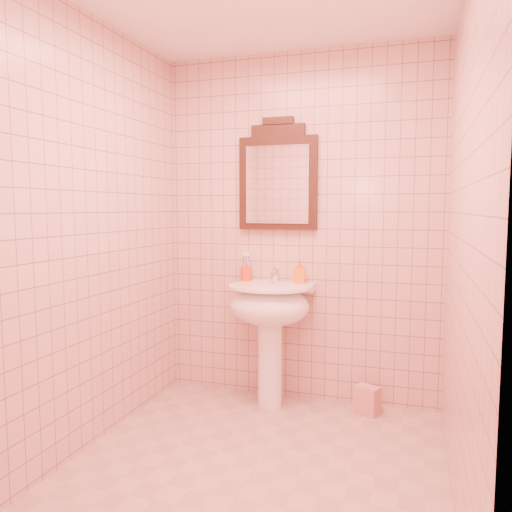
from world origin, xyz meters
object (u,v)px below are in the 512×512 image
(mirror, at_px, (278,178))
(toothbrush_cup, at_px, (246,274))
(towel, at_px, (367,400))
(pedestal_sink, at_px, (270,314))
(soap_dispenser, at_px, (300,272))

(mirror, height_order, toothbrush_cup, mirror)
(toothbrush_cup, distance_m, towel, 1.22)
(pedestal_sink, height_order, towel, pedestal_sink)
(pedestal_sink, relative_size, soap_dispenser, 5.14)
(mirror, bearing_deg, pedestal_sink, -90.00)
(mirror, distance_m, soap_dispenser, 0.69)
(toothbrush_cup, bearing_deg, towel, -5.81)
(pedestal_sink, relative_size, mirror, 1.08)
(soap_dispenser, bearing_deg, mirror, 153.64)
(toothbrush_cup, xyz_separation_m, towel, (0.90, -0.09, -0.82))
(mirror, distance_m, toothbrush_cup, 0.73)
(pedestal_sink, bearing_deg, soap_dispenser, 39.00)
(toothbrush_cup, bearing_deg, soap_dispenser, -1.40)
(towel, bearing_deg, soap_dispenser, 170.64)
(pedestal_sink, relative_size, towel, 4.52)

